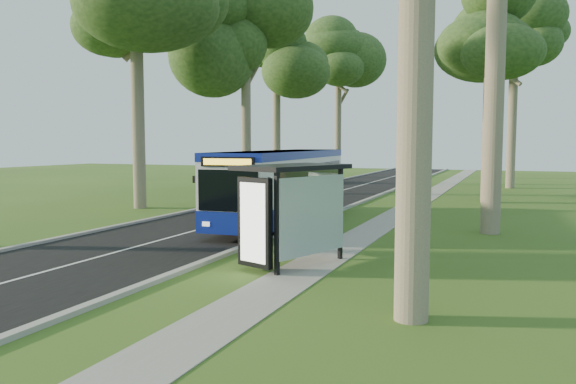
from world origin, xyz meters
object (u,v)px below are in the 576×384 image
Objects in this scene: bus_stop_sign at (265,198)px; car_silver at (314,175)px; bus at (283,185)px; litter_bin at (330,221)px; car_white at (302,176)px; bus_shelter at (291,195)px.

bus_stop_sign is 30.03m from car_silver.
bus is 4.67× the size of bus_stop_sign.
litter_bin is (1.39, 3.00, -1.14)m from bus_stop_sign.
bus_stop_sign is at bearing -70.07° from car_white.
car_silver is (-6.86, 23.55, -0.95)m from bus.
bus is at bearing -69.54° from car_white.
car_silver is (-8.36, 28.82, -0.91)m from bus_stop_sign.
bus_shelter is (3.72, -8.39, 0.41)m from bus.
bus reaches higher than bus_stop_sign.
car_white reaches higher than litter_bin.
bus_stop_sign reaches higher than litter_bin.
bus_shelter reaches higher than car_white.
car_silver is (-9.76, 25.83, 0.23)m from litter_bin.
car_white is 0.95× the size of car_silver.
bus_shelter is 33.67m from car_silver.
bus_stop_sign is at bearing 144.90° from bus_shelter.
bus is 12.96× the size of litter_bin.
bus_stop_sign is at bearing -114.96° from litter_bin.
car_white is (-7.59, 22.46, -0.96)m from bus.
car_silver is at bearing 102.42° from bus.
bus is 9.19m from bus_shelter.
bus_shelter reaches higher than car_silver.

